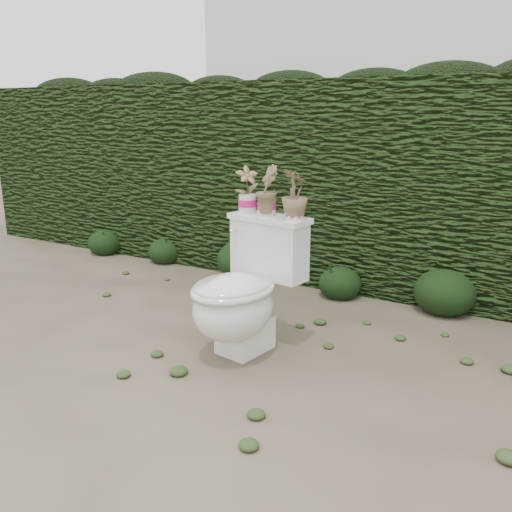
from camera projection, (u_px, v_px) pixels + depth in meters
The scene contains 11 objects.
ground at pixel (263, 341), 3.32m from camera, with size 60.00×60.00×0.00m, color #776952.
hedge at pixel (359, 182), 4.45m from camera, with size 8.00×1.00×1.60m, color #253F15.
toilet at pixel (243, 294), 3.09m from camera, with size 0.56×0.74×0.78m.
potted_plant_left at pixel (247, 190), 3.23m from camera, with size 0.14×0.09×0.27m, color #247432.
potted_plant_center at pixel (267, 192), 3.14m from camera, with size 0.15×0.12×0.28m, color #247432.
potted_plant_right at pixel (295, 196), 3.02m from camera, with size 0.15×0.15×0.27m, color #247432.
liriope_clump_0 at pixel (105, 240), 5.35m from camera, with size 0.33×0.33×0.27m, color black.
liriope_clump_1 at pixel (165, 248), 5.05m from camera, with size 0.32×0.32×0.26m, color black.
liriope_clump_2 at pixel (242, 257), 4.61m from camera, with size 0.42×0.42×0.34m, color black.
liriope_clump_3 at pixel (340, 280), 4.10m from camera, with size 0.32×0.32×0.26m, color black.
liriope_clump_4 at pixel (445, 289), 3.78m from camera, with size 0.42×0.42×0.34m, color black.
Camera 1 is at (1.52, -2.67, 1.37)m, focal length 38.00 mm.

